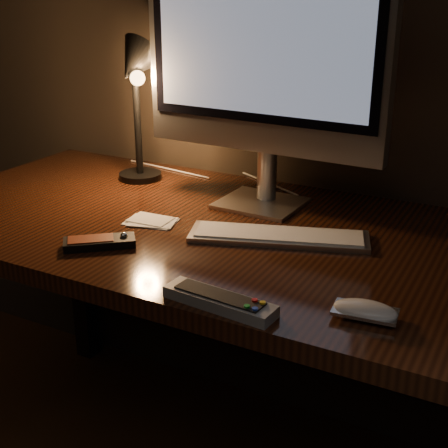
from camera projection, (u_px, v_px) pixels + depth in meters
The scene contains 9 objects.
desk at pixel (243, 267), 1.53m from camera, with size 1.60×0.75×0.75m.
monitor at pixel (263, 49), 1.42m from camera, with size 0.61×0.18×0.64m.
keyboard at pixel (279, 236), 1.36m from camera, with size 0.39×0.11×0.01m, color silver.
mouse at pixel (365, 312), 1.04m from camera, with size 0.11×0.06×0.02m, color white.
media_remote at pixel (100, 242), 1.32m from camera, with size 0.15×0.14×0.03m.
tv_remote at pixel (220, 301), 1.07m from camera, with size 0.21×0.07×0.03m.
papers at pixel (151, 221), 1.45m from camera, with size 0.12×0.08×0.01m, color white.
desk_lamp at pixel (136, 84), 1.63m from camera, with size 0.18×0.21×0.40m.
cable at pixel (213, 176), 1.79m from camera, with size 0.01×0.01×0.59m, color white.
Camera 1 is at (0.61, 0.69, 1.28)m, focal length 50.00 mm.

